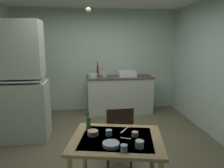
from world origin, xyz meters
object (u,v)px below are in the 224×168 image
at_px(hand_pump, 98,70).
at_px(chair_far_side, 118,134).
at_px(teacup_cream, 124,148).
at_px(glass_bottle, 88,123).
at_px(mixing_bowl_counter, 93,75).
at_px(dining_table, 117,146).
at_px(serving_bowl_wide, 111,144).
at_px(sink_basin, 127,73).
at_px(hutch_cabinet, 17,86).

distance_m(hand_pump, chair_far_side, 2.53).
bearing_deg(teacup_cream, glass_bottle, 122.38).
distance_m(mixing_bowl_counter, dining_table, 3.02).
bearing_deg(serving_bowl_wide, dining_table, 64.75).
relative_size(chair_far_side, glass_bottle, 3.79).
bearing_deg(sink_basin, hand_pump, 176.50).
bearing_deg(hutch_cabinet, dining_table, -47.89).
xyz_separation_m(hand_pump, dining_table, (0.04, -3.09, -0.46)).
bearing_deg(serving_bowl_wide, hutch_cabinet, 127.70).
xyz_separation_m(hand_pump, teacup_cream, (0.07, -3.39, -0.32)).
bearing_deg(sink_basin, dining_table, -102.94).
height_order(mixing_bowl_counter, chair_far_side, mixing_bowl_counter).
relative_size(sink_basin, dining_table, 0.38).
relative_size(mixing_bowl_counter, serving_bowl_wide, 1.34).
distance_m(dining_table, teacup_cream, 0.33).
bearing_deg(serving_bowl_wide, glass_bottle, 118.12).
xyz_separation_m(hutch_cabinet, chair_far_side, (1.69, -1.10, -0.53)).
bearing_deg(glass_bottle, sink_basin, 70.13).
relative_size(hand_pump, teacup_cream, 5.47).
xyz_separation_m(sink_basin, serving_bowl_wide, (-0.79, -3.23, -0.24)).
bearing_deg(mixing_bowl_counter, serving_bowl_wide, -88.48).
bearing_deg(serving_bowl_wide, mixing_bowl_counter, 91.52).
relative_size(serving_bowl_wide, glass_bottle, 0.74).
xyz_separation_m(dining_table, teacup_cream, (0.03, -0.30, 0.13)).
bearing_deg(teacup_cream, hutch_cabinet, 128.15).
bearing_deg(sink_basin, hutch_cabinet, -150.14).
bearing_deg(sink_basin, serving_bowl_wide, -103.69).
xyz_separation_m(hutch_cabinet, sink_basin, (2.27, 1.30, -0.01)).
distance_m(hand_pump, dining_table, 3.12).
bearing_deg(chair_far_side, serving_bowl_wide, -103.77).
height_order(hutch_cabinet, dining_table, hutch_cabinet).
bearing_deg(hand_pump, mixing_bowl_counter, -143.97).
bearing_deg(sink_basin, glass_bottle, -109.87).
height_order(sink_basin, serving_bowl_wide, sink_basin).
bearing_deg(hand_pump, glass_bottle, -95.49).
height_order(sink_basin, chair_far_side, sink_basin).
xyz_separation_m(mixing_bowl_counter, serving_bowl_wide, (0.08, -3.18, -0.22)).
bearing_deg(glass_bottle, hand_pump, 84.51).
bearing_deg(dining_table, hutch_cabinet, 132.11).
bearing_deg(serving_bowl_wide, chair_far_side, 76.23).
relative_size(hutch_cabinet, glass_bottle, 9.01).
bearing_deg(serving_bowl_wide, hand_pump, 89.18).
height_order(mixing_bowl_counter, serving_bowl_wide, mixing_bowl_counter).
height_order(chair_far_side, teacup_cream, chair_far_side).
height_order(mixing_bowl_counter, dining_table, mixing_bowl_counter).
xyz_separation_m(hand_pump, mixing_bowl_counter, (-0.13, -0.10, -0.12)).
distance_m(mixing_bowl_counter, teacup_cream, 3.31).
bearing_deg(sink_basin, mixing_bowl_counter, -176.71).
distance_m(dining_table, chair_far_side, 0.67).
relative_size(hutch_cabinet, chair_far_side, 2.38).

